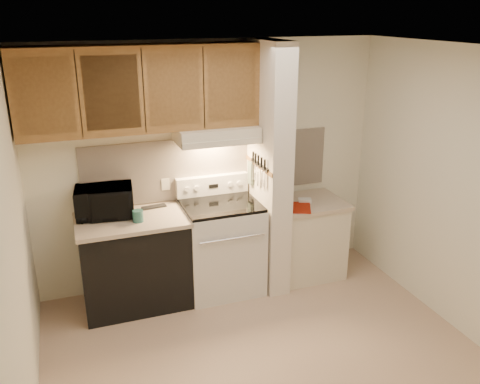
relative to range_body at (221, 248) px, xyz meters
name	(u,v)px	position (x,y,z in m)	size (l,w,h in m)	color
floor	(263,353)	(0.00, -1.16, -0.46)	(3.60, 3.60, 0.00)	#CBA88C
ceiling	(269,49)	(0.00, -1.16, 2.04)	(3.60, 3.60, 0.00)	white
wall_back	(210,165)	(0.00, 0.34, 0.79)	(3.60, 0.02, 2.50)	white
wall_left	(12,254)	(-1.80, -1.16, 0.79)	(0.02, 3.00, 2.50)	white
wall_right	(455,191)	(1.80, -1.16, 0.79)	(0.02, 3.00, 2.50)	white
backsplash	(211,166)	(0.00, 0.33, 0.78)	(2.60, 0.02, 0.63)	#FBE5D1
range_body	(221,248)	(0.00, 0.00, 0.00)	(0.76, 0.65, 0.92)	silver
oven_window	(231,258)	(0.00, -0.32, 0.04)	(0.50, 0.01, 0.30)	black
oven_handle	(233,239)	(0.00, -0.35, 0.26)	(0.02, 0.02, 0.65)	silver
cooktop	(221,205)	(0.00, 0.00, 0.48)	(0.74, 0.64, 0.03)	black
range_backguard	(212,185)	(0.00, 0.28, 0.59)	(0.76, 0.08, 0.20)	silver
range_display	(213,186)	(0.00, 0.24, 0.59)	(0.10, 0.01, 0.04)	black
range_knob_left_outer	(187,189)	(-0.28, 0.24, 0.59)	(0.05, 0.05, 0.02)	silver
range_knob_left_inner	(197,188)	(-0.18, 0.24, 0.59)	(0.05, 0.05, 0.02)	silver
range_knob_right_inner	(230,184)	(0.18, 0.24, 0.59)	(0.05, 0.05, 0.02)	silver
range_knob_right_outer	(239,183)	(0.28, 0.24, 0.59)	(0.05, 0.05, 0.02)	silver
dishwasher_front	(135,263)	(-0.88, 0.01, -0.03)	(1.00, 0.63, 0.87)	black
left_countertop	(132,220)	(-0.88, 0.01, 0.43)	(1.04, 0.67, 0.04)	#C5AF96
spoon_rest	(154,207)	(-0.63, 0.21, 0.46)	(0.24, 0.08, 0.02)	black
teal_jar	(138,216)	(-0.83, -0.09, 0.51)	(0.10, 0.10, 0.11)	#2A605B
outlet	(165,184)	(-0.48, 0.32, 0.64)	(0.08, 0.01, 0.12)	beige
microwave	(104,202)	(-1.10, 0.15, 0.60)	(0.53, 0.36, 0.29)	black
partition_pillar	(269,169)	(0.51, -0.01, 0.79)	(0.22, 0.70, 2.50)	silver
pillar_trim	(258,166)	(0.39, -0.01, 0.84)	(0.01, 0.70, 0.04)	olive
knife_strip	(260,165)	(0.39, -0.06, 0.86)	(0.02, 0.42, 0.04)	black
knife_blade_a	(264,180)	(0.38, -0.21, 0.76)	(0.01, 0.04, 0.16)	silver
knife_handle_a	(265,165)	(0.38, -0.21, 0.91)	(0.02, 0.02, 0.10)	black
knife_blade_b	(262,179)	(0.38, -0.14, 0.75)	(0.01, 0.04, 0.18)	silver
knife_handle_b	(261,162)	(0.38, -0.13, 0.91)	(0.02, 0.02, 0.10)	black
knife_blade_c	(258,177)	(0.38, -0.04, 0.74)	(0.01, 0.04, 0.20)	silver
knife_handle_c	(258,160)	(0.38, -0.05, 0.91)	(0.02, 0.02, 0.10)	black
knife_blade_d	(255,172)	(0.38, 0.03, 0.76)	(0.01, 0.04, 0.16)	silver
knife_handle_d	(256,158)	(0.38, 0.03, 0.91)	(0.02, 0.02, 0.10)	black
knife_blade_e	(252,171)	(0.38, 0.12, 0.75)	(0.01, 0.04, 0.18)	silver
knife_handle_e	(253,156)	(0.38, 0.09, 0.91)	(0.02, 0.02, 0.10)	black
oven_mitt	(251,173)	(0.38, 0.17, 0.71)	(0.03, 0.10, 0.24)	slate
right_cab_base	(307,239)	(0.97, -0.01, -0.06)	(0.70, 0.60, 0.81)	beige
right_countertop	(308,203)	(0.97, -0.01, 0.37)	(0.74, 0.64, 0.04)	#C5AF96
red_folder	(299,208)	(0.79, -0.16, 0.40)	(0.23, 0.31, 0.01)	#971B09
white_box	(305,200)	(0.92, -0.02, 0.41)	(0.13, 0.09, 0.04)	white
range_hood	(216,134)	(0.00, 0.12, 1.17)	(0.78, 0.44, 0.15)	beige
hood_lip	(223,143)	(0.00, -0.08, 1.12)	(0.78, 0.04, 0.06)	beige
upper_cabinets	(141,89)	(-0.69, 0.17, 1.62)	(2.18, 0.33, 0.77)	olive
cab_door_a	(44,96)	(-1.51, 0.01, 1.62)	(0.46, 0.01, 0.63)	olive
cab_gap_a	(78,95)	(-1.23, 0.01, 1.62)	(0.01, 0.01, 0.73)	black
cab_door_b	(112,93)	(-0.96, 0.01, 1.62)	(0.46, 0.01, 0.63)	olive
cab_gap_b	(144,91)	(-0.69, 0.01, 1.62)	(0.01, 0.01, 0.73)	black
cab_door_c	(174,90)	(-0.42, 0.01, 1.62)	(0.46, 0.01, 0.63)	olive
cab_gap_c	(204,88)	(-0.14, 0.01, 1.62)	(0.01, 0.01, 0.73)	black
cab_door_d	(232,87)	(0.13, 0.01, 1.62)	(0.46, 0.01, 0.63)	olive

